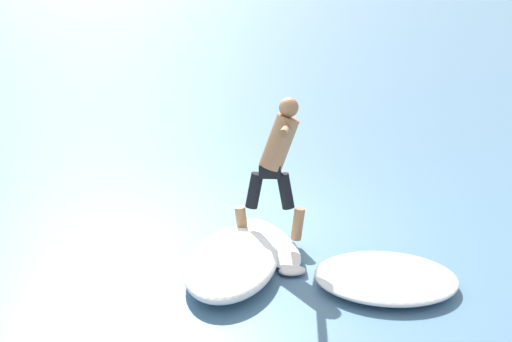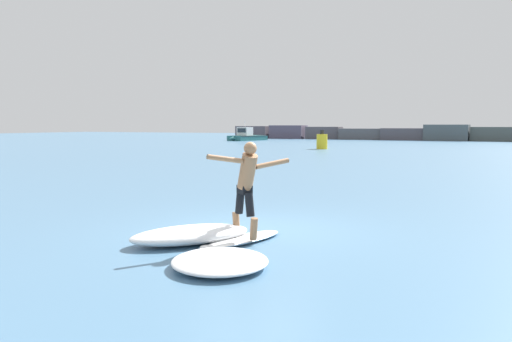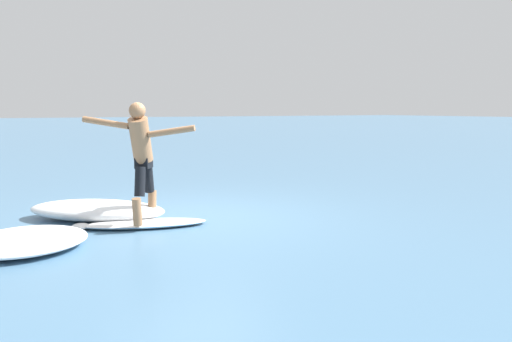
{
  "view_description": "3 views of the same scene",
  "coord_description": "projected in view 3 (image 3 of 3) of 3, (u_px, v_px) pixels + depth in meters",
  "views": [
    {
      "loc": [
        -5.08,
        -9.12,
        3.7
      ],
      "look_at": [
        0.68,
        0.13,
        0.64
      ],
      "focal_mm": 60.0,
      "sensor_mm": 36.0,
      "label": 1
    },
    {
      "loc": [
        4.22,
        -9.02,
        2.15
      ],
      "look_at": [
        -0.18,
        0.47,
        1.17
      ],
      "focal_mm": 35.0,
      "sensor_mm": 36.0,
      "label": 2
    },
    {
      "loc": [
        7.4,
        -3.03,
        1.75
      ],
      "look_at": [
        0.38,
        0.9,
        0.75
      ],
      "focal_mm": 35.0,
      "sensor_mm": 36.0,
      "label": 3
    }
  ],
  "objects": [
    {
      "name": "surfboard",
      "position": [
        143.0,
        224.0,
        7.44
      ],
      "size": [
        1.09,
        2.01,
        0.23
      ],
      "color": "white",
      "rests_on": "ground"
    },
    {
      "name": "ground_plane",
      "position": [
        196.0,
        217.0,
        8.09
      ],
      "size": [
        200.0,
        200.0,
        0.0
      ],
      "primitive_type": "plane",
      "color": "teal"
    },
    {
      "name": "wave_foam_at_nose",
      "position": [
        24.0,
        241.0,
        6.27
      ],
      "size": [
        2.02,
        2.06,
        0.2
      ],
      "color": "white",
      "rests_on": "ground"
    },
    {
      "name": "surfer",
      "position": [
        141.0,
        152.0,
        7.23
      ],
      "size": [
        1.06,
        1.39,
        1.75
      ],
      "color": "#9C6E49",
      "rests_on": "surfboard"
    },
    {
      "name": "wave_foam_at_tail",
      "position": [
        97.0,
        210.0,
        7.9
      ],
      "size": [
        2.19,
        2.37,
        0.31
      ],
      "color": "white",
      "rests_on": "ground"
    }
  ]
}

